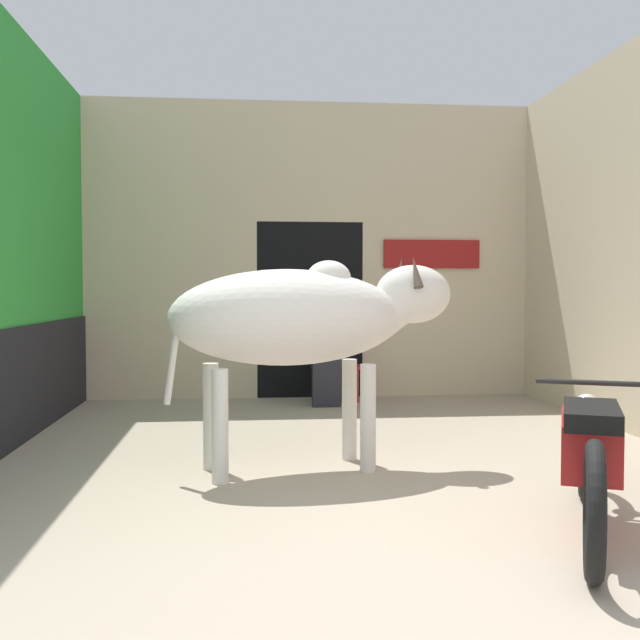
{
  "coord_description": "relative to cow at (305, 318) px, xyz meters",
  "views": [
    {
      "loc": [
        -0.74,
        -3.28,
        1.27
      ],
      "look_at": [
        -0.18,
        2.44,
        1.03
      ],
      "focal_mm": 42.0,
      "sensor_mm": 36.0,
      "label": 1
    }
  ],
  "objects": [
    {
      "name": "plastic_stool",
      "position": [
        0.72,
        3.09,
        -0.85
      ],
      "size": [
        0.37,
        0.37,
        0.41
      ],
      "color": "red",
      "rests_on": "ground_plane"
    },
    {
      "name": "shopkeeper_seated",
      "position": [
        0.45,
        2.9,
        -0.44
      ],
      "size": [
        0.44,
        0.33,
        1.22
      ],
      "color": "#282833",
      "rests_on": "ground_plane"
    },
    {
      "name": "cow",
      "position": [
        0.0,
        0.0,
        0.0
      ],
      "size": [
        2.13,
        1.03,
        1.52
      ],
      "color": "silver",
      "rests_on": "ground_plane"
    },
    {
      "name": "wall_back_with_doorway",
      "position": [
        0.34,
        3.75,
        0.4
      ],
      "size": [
        5.19,
        0.93,
        3.44
      ],
      "color": "beige",
      "rests_on": "ground_plane"
    },
    {
      "name": "ground_plane",
      "position": [
        0.34,
        -1.93,
        -1.07
      ],
      "size": [
        30.0,
        30.0,
        0.0
      ],
      "primitive_type": "plane",
      "color": "tan"
    },
    {
      "name": "motorcycle_near",
      "position": [
        1.36,
        -1.53,
        -0.65
      ],
      "size": [
        0.92,
        1.84,
        0.74
      ],
      "color": "black",
      "rests_on": "ground_plane"
    }
  ]
}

